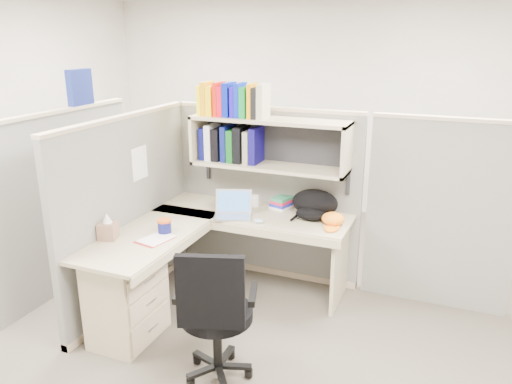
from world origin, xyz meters
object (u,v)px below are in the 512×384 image
at_px(laptop, 233,205).
at_px(snack_canister, 164,226).
at_px(backpack, 313,205).
at_px(desk, 163,275).
at_px(task_chair, 216,335).

distance_m(laptop, snack_canister, 0.63).
bearing_deg(backpack, desk, -114.01).
relative_size(snack_canister, task_chair, 0.11).
bearing_deg(desk, snack_canister, 112.71).
xyz_separation_m(desk, backpack, (0.94, 0.94, 0.41)).
height_order(backpack, snack_canister, backpack).
relative_size(desk, snack_canister, 15.43).
bearing_deg(task_chair, laptop, 109.39).
height_order(snack_canister, task_chair, task_chair).
height_order(desk, task_chair, task_chair).
relative_size(backpack, snack_canister, 3.56).
height_order(desk, snack_canister, snack_canister).
bearing_deg(task_chair, backpack, 80.32).
bearing_deg(backpack, laptop, -136.86).
relative_size(laptop, snack_canister, 2.82).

